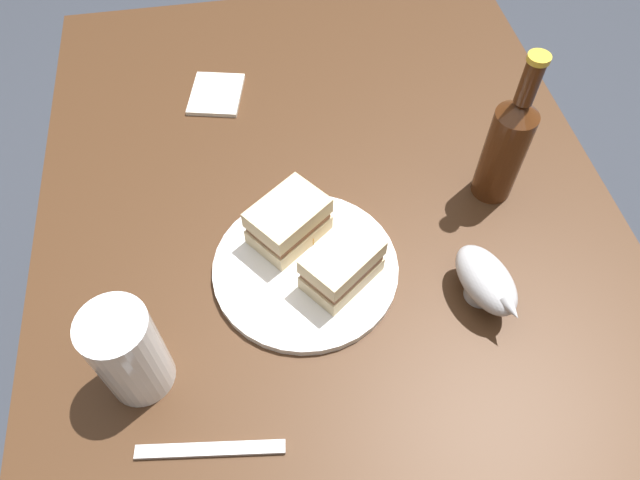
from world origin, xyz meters
The scene contains 14 objects.
ground_plane centered at (0.00, 0.00, 0.00)m, with size 6.00×6.00×0.00m, color #333842.
dining_table centered at (0.00, 0.00, 0.38)m, with size 1.28×0.90×0.76m, color #422816.
plate centered at (-0.06, 0.05, 0.76)m, with size 0.27×0.27×0.01m, color white.
sandwich_half_left centered at (-0.09, 0.01, 0.80)m, with size 0.12×0.13×0.07m.
sandwich_half_right centered at (0.00, 0.07, 0.80)m, with size 0.13×0.13×0.07m.
potato_wedge_front centered at (-0.06, 0.01, 0.78)m, with size 0.05×0.02×0.02m, color gold.
potato_wedge_middle centered at (-0.01, 0.05, 0.78)m, with size 0.04×0.02×0.02m, color #B77F33.
potato_wedge_back centered at (-0.05, -0.02, 0.78)m, with size 0.05×0.02×0.02m, color #B77F33.
potato_wedge_left_edge centered at (-0.06, -0.02, 0.78)m, with size 0.04×0.02×0.02m, color #B77F33.
pint_glass centered at (-0.18, 0.28, 0.82)m, with size 0.08×0.08×0.15m.
gravy_boat centered at (-0.14, -0.18, 0.80)m, with size 0.13×0.09×0.07m.
cider_bottle centered at (0.04, -0.26, 0.86)m, with size 0.06×0.06×0.26m.
napkin centered at (0.34, 0.16, 0.76)m, with size 0.11×0.09×0.01m, color silver.
fork centered at (-0.29, 0.20, 0.76)m, with size 0.18×0.02×0.01m, color silver.
Camera 1 is at (-0.50, 0.11, 1.47)m, focal length 32.50 mm.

